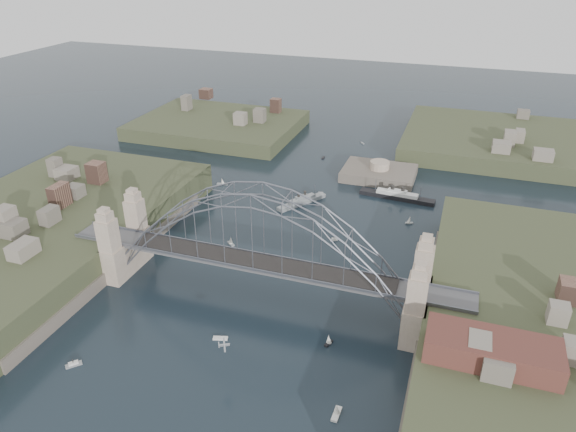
# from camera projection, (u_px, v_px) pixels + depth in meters

# --- Properties ---
(ground) EXTENTS (500.00, 500.00, 0.00)m
(ground) POSITION_uv_depth(u_px,v_px,m) (260.00, 296.00, 109.91)
(ground) COLOR black
(ground) RESTS_ON ground
(bridge) EXTENTS (84.00, 13.80, 24.60)m
(bridge) POSITION_uv_depth(u_px,v_px,m) (258.00, 245.00, 104.24)
(bridge) COLOR #4F4F52
(bridge) RESTS_ON ground
(shore_west) EXTENTS (50.50, 90.00, 12.00)m
(shore_west) POSITION_uv_depth(u_px,v_px,m) (35.00, 243.00, 125.57)
(shore_west) COLOR #383E25
(shore_west) RESTS_ON ground
(shore_east) EXTENTS (50.50, 90.00, 12.00)m
(shore_east) POSITION_uv_depth(u_px,v_px,m) (565.00, 351.00, 92.45)
(shore_east) COLOR #383E25
(shore_east) RESTS_ON ground
(headland_nw) EXTENTS (60.00, 45.00, 9.00)m
(headland_nw) POSITION_uv_depth(u_px,v_px,m) (219.00, 130.00, 205.32)
(headland_nw) COLOR #383E25
(headland_nw) RESTS_ON ground
(headland_ne) EXTENTS (70.00, 55.00, 9.50)m
(headland_ne) POSITION_uv_depth(u_px,v_px,m) (506.00, 147.00, 187.46)
(headland_ne) COLOR #383E25
(headland_ne) RESTS_ON ground
(fort_island) EXTENTS (22.00, 16.00, 9.40)m
(fort_island) POSITION_uv_depth(u_px,v_px,m) (378.00, 179.00, 165.36)
(fort_island) COLOR #5C5247
(fort_island) RESTS_ON ground
(wharf_shed) EXTENTS (20.00, 8.00, 4.00)m
(wharf_shed) POSITION_uv_depth(u_px,v_px,m) (492.00, 350.00, 80.85)
(wharf_shed) COLOR #592D26
(wharf_shed) RESTS_ON shore_east
(naval_cruiser_near) EXTENTS (10.46, 14.69, 4.82)m
(naval_cruiser_near) POSITION_uv_depth(u_px,v_px,m) (302.00, 201.00, 148.42)
(naval_cruiser_near) COLOR gray
(naval_cruiser_near) RESTS_ON ground
(naval_cruiser_far) EXTENTS (3.50, 14.43, 4.83)m
(naval_cruiser_far) POSITION_uv_depth(u_px,v_px,m) (282.00, 139.00, 195.67)
(naval_cruiser_far) COLOR gray
(naval_cruiser_far) RESTS_ON ground
(ocean_liner) EXTENTS (21.55, 4.64, 5.25)m
(ocean_liner) POSITION_uv_depth(u_px,v_px,m) (397.00, 196.00, 151.34)
(ocean_liner) COLOR black
(ocean_liner) RESTS_ON ground
(aeroplane) EXTENTS (2.10, 3.25, 0.52)m
(aeroplane) POSITION_uv_depth(u_px,v_px,m) (223.00, 345.00, 87.00)
(aeroplane) COLOR #A2A5A9
(small_boat_a) EXTENTS (2.51, 2.33, 2.38)m
(small_boat_a) POSITION_uv_depth(u_px,v_px,m) (231.00, 241.00, 128.42)
(small_boat_a) COLOR silver
(small_boat_a) RESTS_ON ground
(small_boat_b) EXTENTS (1.83, 1.30, 1.43)m
(small_boat_b) POSITION_uv_depth(u_px,v_px,m) (334.00, 240.00, 130.32)
(small_boat_b) COLOR silver
(small_boat_b) RESTS_ON ground
(small_boat_c) EXTENTS (2.86, 1.61, 0.45)m
(small_boat_c) POSITION_uv_depth(u_px,v_px,m) (220.00, 338.00, 98.08)
(small_boat_c) COLOR silver
(small_boat_c) RESTS_ON ground
(small_boat_d) EXTENTS (2.05, 1.36, 2.38)m
(small_boat_d) POSITION_uv_depth(u_px,v_px,m) (409.00, 220.00, 137.83)
(small_boat_d) COLOR silver
(small_boat_d) RESTS_ON ground
(small_boat_e) EXTENTS (3.58, 2.02, 2.38)m
(small_boat_e) POSITION_uv_depth(u_px,v_px,m) (222.00, 183.00, 160.21)
(small_boat_e) COLOR silver
(small_boat_e) RESTS_ON ground
(small_boat_f) EXTENTS (1.50, 0.66, 0.45)m
(small_boat_f) POSITION_uv_depth(u_px,v_px,m) (321.00, 193.00, 154.92)
(small_boat_f) COLOR silver
(small_boat_f) RESTS_ON ground
(small_boat_g) EXTENTS (1.11, 3.12, 2.38)m
(small_boat_g) POSITION_uv_depth(u_px,v_px,m) (337.00, 411.00, 82.08)
(small_boat_g) COLOR silver
(small_boat_g) RESTS_ON ground
(small_boat_h) EXTENTS (0.93, 2.35, 0.45)m
(small_boat_h) POSITION_uv_depth(u_px,v_px,m) (323.00, 158.00, 180.00)
(small_boat_h) COLOR silver
(small_boat_h) RESTS_ON ground
(small_boat_i) EXTENTS (2.33, 2.74, 0.45)m
(small_boat_i) POSITION_uv_depth(u_px,v_px,m) (398.00, 289.00, 112.02)
(small_boat_i) COLOR silver
(small_boat_i) RESTS_ON ground
(small_boat_j) EXTENTS (2.56, 2.62, 1.43)m
(small_boat_j) POSITION_uv_depth(u_px,v_px,m) (74.00, 364.00, 91.87)
(small_boat_j) COLOR silver
(small_boat_j) RESTS_ON ground
(small_boat_k) EXTENTS (1.64, 1.82, 0.45)m
(small_boat_k) POSITION_uv_depth(u_px,v_px,m) (362.00, 143.00, 192.98)
(small_boat_k) COLOR silver
(small_boat_k) RESTS_ON ground
(small_boat_l) EXTENTS (1.23, 2.58, 0.45)m
(small_boat_l) POSITION_uv_depth(u_px,v_px,m) (176.00, 204.00, 148.37)
(small_boat_l) COLOR silver
(small_boat_l) RESTS_ON ground
(small_boat_m) EXTENTS (1.33, 2.22, 2.38)m
(small_boat_m) POSITION_uv_depth(u_px,v_px,m) (329.00, 340.00, 96.49)
(small_boat_m) COLOR silver
(small_boat_m) RESTS_ON ground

